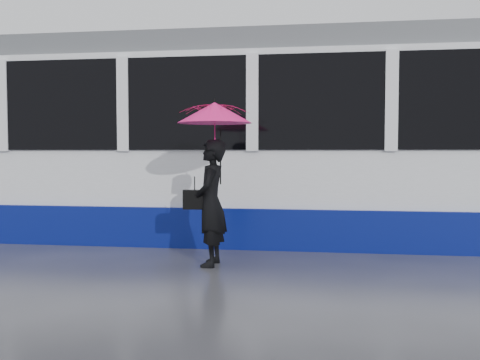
# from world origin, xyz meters

# --- Properties ---
(ground) EXTENTS (90.00, 90.00, 0.00)m
(ground) POSITION_xyz_m (0.00, 0.00, 0.00)
(ground) COLOR #2D2D32
(ground) RESTS_ON ground
(rails) EXTENTS (34.00, 1.51, 0.02)m
(rails) POSITION_xyz_m (0.00, 2.50, 0.01)
(rails) COLOR #3F3D38
(rails) RESTS_ON ground
(tram) EXTENTS (26.00, 2.56, 3.35)m
(tram) POSITION_xyz_m (-3.67, 2.50, 1.64)
(tram) COLOR white
(tram) RESTS_ON ground
(woman) EXTENTS (0.40, 0.60, 1.63)m
(woman) POSITION_xyz_m (-0.57, 0.10, 0.81)
(woman) COLOR black
(woman) RESTS_ON ground
(umbrella) EXTENTS (0.98, 0.98, 1.10)m
(umbrella) POSITION_xyz_m (-0.52, 0.10, 1.78)
(umbrella) COLOR #EA1388
(umbrella) RESTS_ON ground
(handbag) EXTENTS (0.29, 0.13, 0.43)m
(handbag) POSITION_xyz_m (-0.79, 0.12, 0.85)
(handbag) COLOR black
(handbag) RESTS_ON ground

